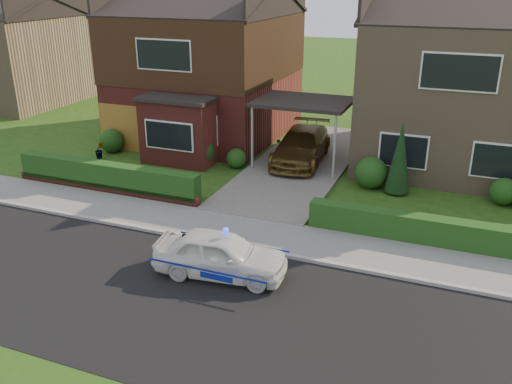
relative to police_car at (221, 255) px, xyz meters
The scene contains 24 objects.
ground 1.75m from the police_car, 113.71° to the right, with size 120.00×120.00×0.00m, color #214612.
road 1.75m from the police_car, 113.71° to the right, with size 60.00×6.00×0.02m, color black.
kerb 1.77m from the police_car, 113.16° to the left, with size 60.00×0.16×0.12m, color #9E9993.
sidewalk 2.74m from the police_car, 104.29° to the left, with size 60.00×2.00×0.10m, color slate.
driveway 9.53m from the police_car, 93.98° to the left, with size 3.80×12.00×0.12m, color #666059.
house_left 14.33m from the police_car, 117.46° to the left, with size 7.50×9.53×7.25m.
house_right 13.85m from the police_car, 67.63° to the left, with size 7.50×8.06×7.25m.
carport_link 9.69m from the police_car, 94.00° to the left, with size 3.80×3.00×2.77m.
garage_door 12.29m from the police_car, 136.50° to the left, with size 2.20×0.10×2.10m, color #90561F.
dwarf_wall 7.51m from the police_car, 149.57° to the left, with size 7.70×0.25×0.36m, color maroon.
hedge_left 7.59m from the police_car, 148.59° to the left, with size 7.50×0.55×0.90m, color #173B12.
hedge_right 6.45m from the police_car, 36.80° to the left, with size 7.50×0.55×0.80m, color #173B12.
shrub_left_far 12.16m from the police_car, 138.89° to the left, with size 1.08×1.08×1.08m, color #173B12.
shrub_left_mid 9.08m from the police_car, 120.88° to the left, with size 1.32×1.32×1.32m, color #173B12.
shrub_left_near 8.66m from the police_car, 110.71° to the left, with size 0.84×0.84×0.84m, color #173B12.
shrub_right_near 8.29m from the police_car, 72.17° to the left, with size 1.20×1.20×1.20m, color #173B12.
shrub_right_mid 10.72m from the police_car, 48.24° to the left, with size 0.96×0.96×0.96m, color #173B12.
conifer_a 8.50m from the police_car, 65.30° to the left, with size 0.90×0.90×2.60m, color black.
neighbour_left 25.32m from the police_car, 144.95° to the left, with size 6.50×7.00×5.20m, color #907458.
police_car is the anchor object (origin of this frame).
driveway_car 9.63m from the police_car, 94.34° to the left, with size 1.92×4.72×1.37m, color brown.
potted_plant_a 9.24m from the police_car, 146.24° to the left, with size 0.38×0.26×0.72m, color gray.
potted_plant_b 11.54m from the police_car, 142.31° to the left, with size 0.33×0.41×0.75m, color gray.
potted_plant_c 5.50m from the police_car, 125.11° to the left, with size 0.43×0.43×0.76m, color gray.
Camera 1 is at (6.20, -9.93, 7.51)m, focal length 38.00 mm.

